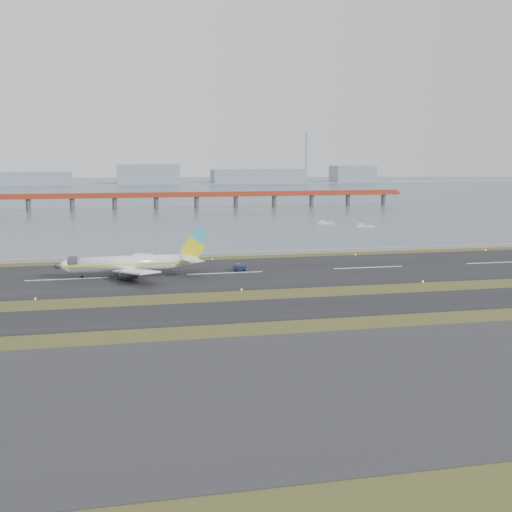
{
  "coord_description": "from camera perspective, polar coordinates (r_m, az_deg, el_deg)",
  "views": [
    {
      "loc": [
        -27.55,
        -133.45,
        30.17
      ],
      "look_at": [
        6.54,
        22.0,
        5.63
      ],
      "focal_mm": 45.0,
      "sensor_mm": 36.0,
      "label": 1
    }
  ],
  "objects": [
    {
      "name": "bay_water",
      "position": [
        594.86,
        -9.75,
        5.73
      ],
      "size": [
        1400.0,
        800.0,
        1.3
      ],
      "primitive_type": "cube",
      "color": "#4B5E6C",
      "rests_on": "ground"
    },
    {
      "name": "workboat_near",
      "position": [
        282.12,
        9.57,
        2.63
      ],
      "size": [
        8.07,
        3.96,
        1.88
      ],
      "rotation": [
        0.0,
        0.0,
        -0.21
      ],
      "color": "silver",
      "rests_on": "ground"
    },
    {
      "name": "apron_strip",
      "position": [
        88.43,
        6.69,
        -11.21
      ],
      "size": [
        1000.0,
        50.0,
        0.1
      ],
      "primitive_type": "cube",
      "color": "#2F2F32",
      "rests_on": "ground"
    },
    {
      "name": "far_shoreline",
      "position": [
        754.96,
        -9.3,
        6.82
      ],
      "size": [
        1400.0,
        80.0,
        60.5
      ],
      "color": "#8795A0",
      "rests_on": "ground"
    },
    {
      "name": "ground",
      "position": [
        139.56,
        -0.69,
        -3.72
      ],
      "size": [
        1000.0,
        1000.0,
        0.0
      ],
      "primitive_type": "plane",
      "color": "#354518",
      "rests_on": "ground"
    },
    {
      "name": "taxiway_strip",
      "position": [
        128.13,
        0.4,
        -4.83
      ],
      "size": [
        1000.0,
        18.0,
        0.1
      ],
      "primitive_type": "cube",
      "color": "black",
      "rests_on": "ground"
    },
    {
      "name": "airliner",
      "position": [
        166.28,
        -10.95,
        -0.64
      ],
      "size": [
        38.52,
        32.89,
        12.8
      ],
      "color": "white",
      "rests_on": "ground"
    },
    {
      "name": "seawall",
      "position": [
        197.64,
        -4.22,
        0.11
      ],
      "size": [
        1000.0,
        2.5,
        1.0
      ],
      "primitive_type": "cube",
      "color": "gray",
      "rests_on": "ground"
    },
    {
      "name": "pushback_tug",
      "position": [
        171.38,
        -1.49,
        -1.04
      ],
      "size": [
        3.3,
        2.08,
        2.04
      ],
      "rotation": [
        0.0,
        0.0,
        -0.07
      ],
      "color": "#131834",
      "rests_on": "ground"
    },
    {
      "name": "runway_strip",
      "position": [
        168.47,
        -2.76,
        -1.54
      ],
      "size": [
        1000.0,
        45.0,
        0.1
      ],
      "primitive_type": "cube",
      "color": "black",
      "rests_on": "ground"
    },
    {
      "name": "workboat_far",
      "position": [
        293.98,
        6.19,
        2.94
      ],
      "size": [
        7.86,
        3.24,
        1.86
      ],
      "rotation": [
        0.0,
        0.0,
        -0.11
      ],
      "color": "silver",
      "rests_on": "ground"
    },
    {
      "name": "red_pier",
      "position": [
        387.06,
        -5.31,
        5.34
      ],
      "size": [
        260.0,
        5.0,
        10.2
      ],
      "color": "#9F341B",
      "rests_on": "ground"
    }
  ]
}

